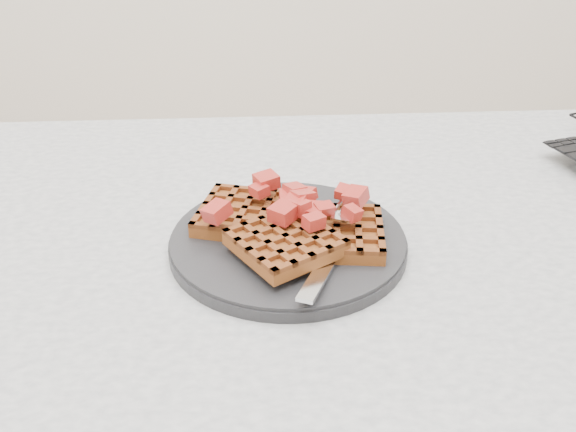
{
  "coord_description": "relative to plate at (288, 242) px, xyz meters",
  "views": [
    {
      "loc": [
        -0.15,
        -0.56,
        1.12
      ],
      "look_at": [
        -0.11,
        0.01,
        0.79
      ],
      "focal_mm": 40.0,
      "sensor_mm": 36.0,
      "label": 1
    }
  ],
  "objects": [
    {
      "name": "table",
      "position": [
        0.11,
        -0.01,
        -0.12
      ],
      "size": [
        1.2,
        0.8,
        0.75
      ],
      "color": "#BCBCBA",
      "rests_on": "ground"
    },
    {
      "name": "plate",
      "position": [
        0.0,
        0.0,
        0.0
      ],
      "size": [
        0.25,
        0.25,
        0.02
      ],
      "primitive_type": "cylinder",
      "color": "black",
      "rests_on": "table"
    },
    {
      "name": "waffles",
      "position": [
        0.0,
        -0.0,
        0.02
      ],
      "size": [
        0.21,
        0.2,
        0.03
      ],
      "color": "brown",
      "rests_on": "plate"
    },
    {
      "name": "strawberry_pile",
      "position": [
        0.0,
        -0.0,
        0.05
      ],
      "size": [
        0.15,
        0.15,
        0.02
      ],
      "primitive_type": null,
      "color": "maroon",
      "rests_on": "waffles"
    },
    {
      "name": "fork",
      "position": [
        0.04,
        -0.04,
        0.02
      ],
      "size": [
        0.09,
        0.18,
        0.02
      ],
      "primitive_type": null,
      "rotation": [
        0.0,
        0.0,
        -0.39
      ],
      "color": "silver",
      "rests_on": "plate"
    }
  ]
}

